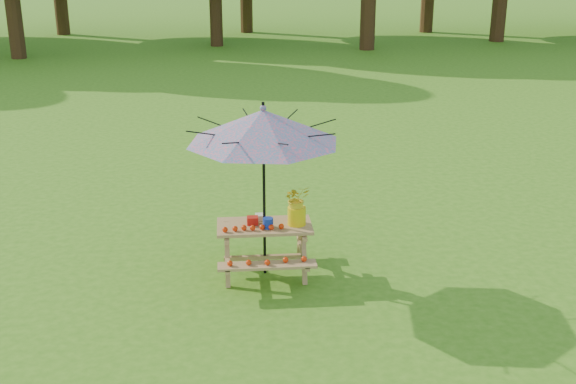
{
  "coord_description": "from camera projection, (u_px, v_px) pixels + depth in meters",
  "views": [
    {
      "loc": [
        -5.26,
        -7.07,
        4.07
      ],
      "look_at": [
        -4.52,
        1.41,
        1.1
      ],
      "focal_mm": 45.0,
      "sensor_mm": 36.0,
      "label": 1
    }
  ],
  "objects": [
    {
      "name": "picnic_table",
      "position": [
        265.0,
        250.0,
        9.24
      ],
      "size": [
        1.2,
        1.32,
        0.67
      ],
      "color": "#A16949",
      "rests_on": "ground"
    },
    {
      "name": "patio_umbrella",
      "position": [
        263.0,
        127.0,
        8.71
      ],
      "size": [
        2.3,
        2.3,
        2.25
      ],
      "color": "black",
      "rests_on": "ground"
    },
    {
      "name": "produce_bins",
      "position": [
        261.0,
        221.0,
        9.12
      ],
      "size": [
        0.32,
        0.43,
        0.13
      ],
      "color": "#B9160E",
      "rests_on": "picnic_table"
    },
    {
      "name": "tomatoes_row",
      "position": [
        253.0,
        228.0,
        8.94
      ],
      "size": [
        0.77,
        0.13,
        0.07
      ],
      "primitive_type": null,
      "color": "red",
      "rests_on": "picnic_table"
    },
    {
      "name": "flower_bucket",
      "position": [
        297.0,
        204.0,
        9.05
      ],
      "size": [
        0.38,
        0.35,
        0.52
      ],
      "color": "yellow",
      "rests_on": "picnic_table"
    }
  ]
}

